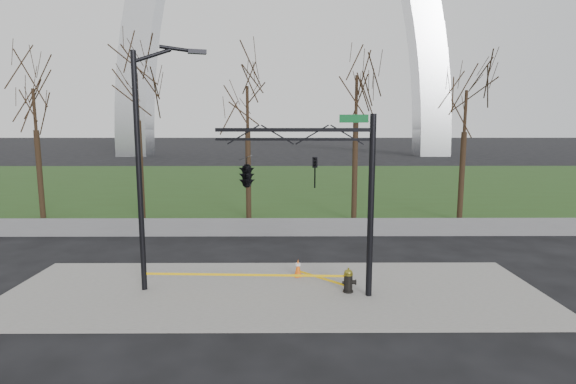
{
  "coord_description": "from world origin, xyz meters",
  "views": [
    {
      "loc": [
        0.39,
        -14.32,
        5.55
      ],
      "look_at": [
        0.49,
        2.0,
        3.18
      ],
      "focal_mm": 27.37,
      "sensor_mm": 36.0,
      "label": 1
    }
  ],
  "objects_px": {
    "traffic_cone": "(298,268)",
    "street_light": "(145,155)",
    "fire_hydrant": "(349,281)",
    "traffic_signal_mast": "(270,172)"
  },
  "relations": [
    {
      "from": "fire_hydrant",
      "to": "traffic_signal_mast",
      "type": "relative_size",
      "value": 0.14
    },
    {
      "from": "traffic_cone",
      "to": "fire_hydrant",
      "type": "bearing_deg",
      "value": -44.38
    },
    {
      "from": "traffic_cone",
      "to": "street_light",
      "type": "xyz_separation_m",
      "value": [
        -5.07,
        -1.25,
        4.28
      ]
    },
    {
      "from": "traffic_cone",
      "to": "street_light",
      "type": "relative_size",
      "value": 0.08
    },
    {
      "from": "traffic_cone",
      "to": "street_light",
      "type": "height_order",
      "value": "street_light"
    },
    {
      "from": "fire_hydrant",
      "to": "traffic_cone",
      "type": "height_order",
      "value": "fire_hydrant"
    },
    {
      "from": "street_light",
      "to": "fire_hydrant",
      "type": "bearing_deg",
      "value": -20.49
    },
    {
      "from": "traffic_signal_mast",
      "to": "fire_hydrant",
      "type": "bearing_deg",
      "value": 5.23
    },
    {
      "from": "fire_hydrant",
      "to": "street_light",
      "type": "bearing_deg",
      "value": -176.37
    },
    {
      "from": "fire_hydrant",
      "to": "street_light",
      "type": "xyz_separation_m",
      "value": [
        -6.72,
        0.37,
        4.21
      ]
    }
  ]
}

